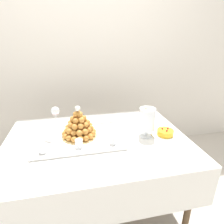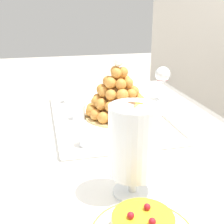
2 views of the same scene
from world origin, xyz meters
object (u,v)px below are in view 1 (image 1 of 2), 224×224
(macaron_goblet, at_px, (147,119))
(creme_brulee_ramekin, at_px, (51,137))
(dessert_cup_mid_left, at_px, (79,144))
(fruit_tart_plate, at_px, (165,133))
(croquembouche, at_px, (79,125))
(wine_glass, at_px, (55,112))
(dessert_cup_centre, at_px, (113,140))
(serving_tray, at_px, (79,138))
(dessert_cup_left, at_px, (43,148))

(macaron_goblet, bearing_deg, creme_brulee_ramekin, 172.90)
(dessert_cup_mid_left, xyz_separation_m, macaron_goblet, (0.50, 0.06, 0.10))
(fruit_tart_plate, bearing_deg, croquembouche, 169.82)
(wine_glass, bearing_deg, dessert_cup_mid_left, -67.65)
(dessert_cup_centre, relative_size, wine_glass, 0.35)
(croquembouche, distance_m, fruit_tart_plate, 0.65)
(croquembouche, height_order, creme_brulee_ramekin, croquembouche)
(creme_brulee_ramekin, distance_m, fruit_tart_plate, 0.84)
(serving_tray, distance_m, croquembouche, 0.10)
(wine_glass, bearing_deg, fruit_tart_plate, -24.64)
(dessert_cup_left, relative_size, dessert_cup_mid_left, 1.01)
(serving_tray, height_order, macaron_goblet, macaron_goblet)
(dessert_cup_left, relative_size, dessert_cup_centre, 1.02)
(serving_tray, height_order, dessert_cup_mid_left, dessert_cup_mid_left)
(dessert_cup_left, distance_m, fruit_tart_plate, 0.87)
(serving_tray, distance_m, dessert_cup_left, 0.27)
(serving_tray, relative_size, dessert_cup_mid_left, 10.98)
(serving_tray, height_order, fruit_tart_plate, fruit_tart_plate)
(dessert_cup_mid_left, bearing_deg, fruit_tart_plate, 3.51)
(serving_tray, xyz_separation_m, fruit_tart_plate, (0.64, -0.08, 0.01))
(dessert_cup_left, xyz_separation_m, dessert_cup_mid_left, (0.23, 0.01, -0.00))
(fruit_tart_plate, bearing_deg, creme_brulee_ramekin, 172.47)
(macaron_goblet, bearing_deg, serving_tray, 173.48)
(serving_tray, relative_size, dessert_cup_centre, 11.17)
(croquembouche, distance_m, creme_brulee_ramekin, 0.22)
(creme_brulee_ramekin, relative_size, macaron_goblet, 0.41)
(fruit_tart_plate, relative_size, wine_glass, 1.35)
(croquembouche, bearing_deg, fruit_tart_plate, -10.18)
(dessert_cup_left, bearing_deg, dessert_cup_mid_left, 2.88)
(croquembouche, height_order, dessert_cup_mid_left, croquembouche)
(creme_brulee_ramekin, relative_size, fruit_tart_plate, 0.44)
(croquembouche, distance_m, dessert_cup_left, 0.29)
(dessert_cup_left, xyz_separation_m, macaron_goblet, (0.72, 0.07, 0.10))
(croquembouche, bearing_deg, dessert_cup_centre, -35.39)
(fruit_tart_plate, bearing_deg, wine_glass, 155.36)
(serving_tray, xyz_separation_m, dessert_cup_left, (-0.23, -0.13, 0.03))
(dessert_cup_left, bearing_deg, creme_brulee_ramekin, 78.49)
(serving_tray, bearing_deg, fruit_tart_plate, -7.21)
(macaron_goblet, bearing_deg, dessert_cup_centre, -165.73)
(serving_tray, height_order, croquembouche, croquembouche)
(creme_brulee_ramekin, height_order, fruit_tart_plate, fruit_tart_plate)
(dessert_cup_mid_left, height_order, macaron_goblet, macaron_goblet)
(serving_tray, relative_size, wine_glass, 3.90)
(macaron_goblet, height_order, fruit_tart_plate, macaron_goblet)
(dessert_cup_mid_left, bearing_deg, dessert_cup_centre, -1.08)
(dessert_cup_mid_left, relative_size, dessert_cup_centre, 1.02)
(dessert_cup_mid_left, relative_size, creme_brulee_ramekin, 0.60)
(serving_tray, xyz_separation_m, creme_brulee_ramekin, (-0.20, 0.03, 0.02))
(croquembouche, xyz_separation_m, dessert_cup_centre, (0.22, -0.16, -0.06))
(serving_tray, bearing_deg, croquembouche, 78.45)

